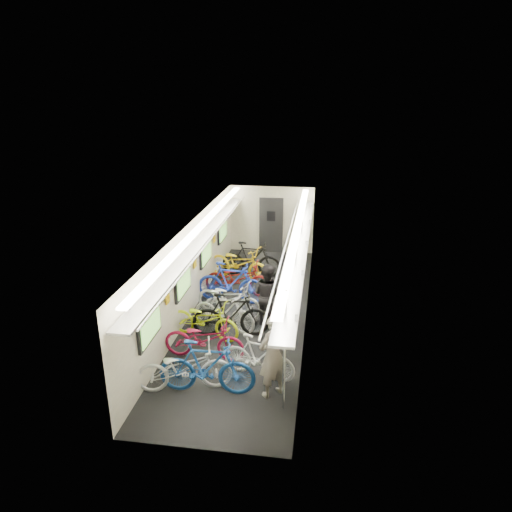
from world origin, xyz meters
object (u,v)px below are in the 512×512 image
(backpack, at_px, (284,338))
(passenger_near, at_px, (273,356))
(passenger_mid, at_px, (267,295))
(bicycle_1, at_px, (207,367))
(bicycle_0, at_px, (184,368))

(backpack, bearing_deg, passenger_near, 151.63)
(passenger_near, height_order, backpack, passenger_near)
(passenger_mid, bearing_deg, bicycle_1, 109.66)
(passenger_near, bearing_deg, bicycle_1, -35.53)
(passenger_near, relative_size, passenger_mid, 1.06)
(bicycle_0, bearing_deg, passenger_mid, -38.98)
(bicycle_1, distance_m, passenger_mid, 3.06)
(bicycle_0, bearing_deg, bicycle_1, -110.20)
(passenger_near, bearing_deg, passenger_mid, -122.15)
(bicycle_0, relative_size, passenger_near, 1.09)
(bicycle_1, xyz_separation_m, passenger_mid, (0.79, 2.94, 0.23))
(bicycle_1, bearing_deg, passenger_mid, -17.38)
(bicycle_0, height_order, passenger_mid, passenger_mid)
(bicycle_1, distance_m, backpack, 1.62)
(passenger_mid, bearing_deg, backpack, 137.65)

